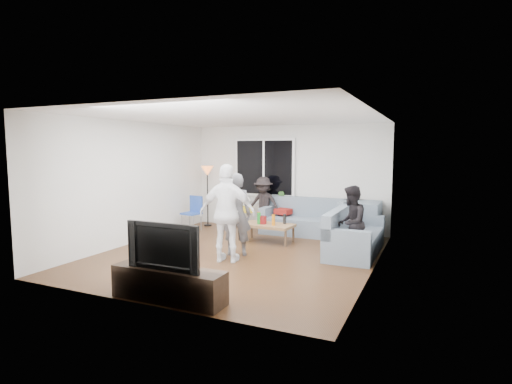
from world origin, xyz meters
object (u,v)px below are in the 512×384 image
at_px(side_chair, 191,214).
at_px(spectator_right, 351,223).
at_px(coffee_table, 268,233).
at_px(tv_console, 169,284).
at_px(sofa_back_section, 310,217).
at_px(television, 168,245).
at_px(floor_lamp, 208,196).
at_px(player_right, 228,213).
at_px(player_left, 236,214).
at_px(spectator_back, 263,204).
at_px(sofa_right_section, 356,231).

height_order(side_chair, spectator_right, spectator_right).
bearing_deg(coffee_table, tv_console, -88.43).
bearing_deg(sofa_back_section, television, -96.35).
relative_size(sofa_back_section, side_chair, 2.67).
relative_size(side_chair, floor_lamp, 0.55).
bearing_deg(television, player_right, 94.89).
bearing_deg(player_left, spectator_right, 177.61).
xyz_separation_m(coffee_table, player_left, (-0.13, -1.24, 0.58)).
bearing_deg(sofa_back_section, spectator_back, 178.58).
bearing_deg(player_left, tv_console, 77.06).
relative_size(coffee_table, spectator_back, 0.83).
height_order(floor_lamp, tv_console, floor_lamp).
bearing_deg(side_chair, sofa_right_section, 3.19).
bearing_deg(spectator_right, floor_lamp, -113.47).
height_order(player_left, television, player_left).
bearing_deg(sofa_right_section, spectator_back, 62.83).
bearing_deg(sofa_back_section, coffee_table, -120.26).
xyz_separation_m(side_chair, player_left, (2.03, -1.56, 0.35)).
distance_m(coffee_table, spectator_right, 2.07).
bearing_deg(coffee_table, player_right, -92.30).
height_order(side_chair, spectator_back, spectator_back).
bearing_deg(tv_console, sofa_back_section, 83.65).
bearing_deg(sofa_right_section, floor_lamp, 72.70).
bearing_deg(spectator_right, tv_console, -30.81).
distance_m(floor_lamp, player_left, 3.10).
relative_size(side_chair, spectator_back, 0.65).
distance_m(side_chair, tv_console, 4.62).
bearing_deg(tv_console, coffee_table, 91.57).
distance_m(sofa_right_section, coffee_table, 1.92).
height_order(spectator_back, tv_console, spectator_back).
distance_m(sofa_right_section, floor_lamp, 4.28).
bearing_deg(television, side_chair, 119.45).
xyz_separation_m(coffee_table, spectator_back, (-0.58, 1.11, 0.47)).
distance_m(sofa_back_section, spectator_right, 2.16).
relative_size(player_left, television, 1.44).
bearing_deg(player_left, sofa_right_section, -170.60).
height_order(coffee_table, player_left, player_left).
xyz_separation_m(player_right, spectator_right, (1.97, 1.05, -0.20)).
relative_size(side_chair, spectator_right, 0.64).
bearing_deg(player_right, floor_lamp, -64.36).
height_order(coffee_table, television, television).
height_order(floor_lamp, spectator_back, floor_lamp).
bearing_deg(television, spectator_right, 59.30).
bearing_deg(sofa_right_section, coffee_table, 85.20).
relative_size(coffee_table, spectator_right, 0.81).
xyz_separation_m(sofa_right_section, floor_lamp, (-4.07, 1.27, 0.36)).
xyz_separation_m(side_chair, tv_console, (2.27, -4.02, -0.21)).
bearing_deg(spectator_back, spectator_right, -36.14).
bearing_deg(floor_lamp, spectator_right, -23.36).
relative_size(player_left, tv_console, 0.98).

